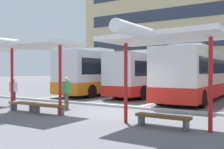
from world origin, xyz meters
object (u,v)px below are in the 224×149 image
(bench_3, at_px, (48,107))
(waiting_shelter_2, at_px, (162,39))
(coach_bus_1, at_px, (156,75))
(bench_4, at_px, (163,118))
(coach_bus_2, at_px, (198,75))
(waiting_shelter_1, at_px, (30,46))
(waiting_passenger_1, at_px, (13,90))
(coach_bus_0, at_px, (109,73))
(waiting_passenger_0, at_px, (67,90))
(bench_2, at_px, (23,104))

(bench_3, xyz_separation_m, waiting_shelter_2, (5.51, -0.13, 2.71))
(coach_bus_1, distance_m, bench_3, 12.00)
(bench_4, bearing_deg, coach_bus_2, 98.12)
(waiting_shelter_1, relative_size, bench_4, 2.30)
(waiting_passenger_1, bearing_deg, coach_bus_0, 87.06)
(waiting_shelter_1, xyz_separation_m, waiting_passenger_0, (0.37, 2.07, -2.15))
(waiting_shelter_2, bearing_deg, bench_4, 90.00)
(coach_bus_2, height_order, bench_3, coach_bus_2)
(bench_2, bearing_deg, waiting_passenger_0, 53.90)
(bench_2, distance_m, bench_3, 1.80)
(coach_bus_1, distance_m, coach_bus_2, 4.44)
(bench_3, relative_size, waiting_shelter_2, 0.36)
(waiting_shelter_1, bearing_deg, coach_bus_1, 84.98)
(bench_2, xyz_separation_m, waiting_passenger_0, (1.27, 1.75, 0.62))
(waiting_shelter_1, relative_size, waiting_passenger_0, 2.70)
(bench_4, height_order, waiting_passenger_0, waiting_passenger_0)
(coach_bus_0, bearing_deg, waiting_passenger_1, -92.94)
(coach_bus_2, xyz_separation_m, bench_4, (1.41, -9.88, -1.34))
(coach_bus_2, height_order, waiting_passenger_0, coach_bus_2)
(coach_bus_0, height_order, waiting_shelter_1, coach_bus_0)
(coach_bus_2, bearing_deg, waiting_passenger_1, -135.35)
(waiting_shelter_2, relative_size, waiting_passenger_1, 3.06)
(coach_bus_0, xyz_separation_m, waiting_passenger_1, (-0.49, -9.52, -0.90))
(waiting_shelter_1, xyz_separation_m, waiting_passenger_1, (-3.48, 1.76, -2.24))
(waiting_shelter_2, height_order, bench_4, waiting_shelter_2)
(waiting_shelter_2, bearing_deg, coach_bus_0, 130.12)
(coach_bus_2, relative_size, waiting_passenger_0, 6.73)
(coach_bus_1, relative_size, waiting_shelter_1, 2.56)
(coach_bus_2, bearing_deg, waiting_passenger_0, -119.84)
(coach_bus_1, relative_size, bench_2, 7.14)
(coach_bus_0, relative_size, bench_4, 5.80)
(waiting_shelter_1, bearing_deg, waiting_passenger_0, 79.74)
(coach_bus_1, xyz_separation_m, waiting_passenger_1, (-4.55, -10.43, -0.78))
(coach_bus_2, relative_size, bench_2, 6.95)
(waiting_shelter_1, height_order, bench_2, waiting_shelter_1)
(coach_bus_0, xyz_separation_m, waiting_shelter_1, (2.99, -11.28, 1.34))
(bench_2, height_order, waiting_passenger_0, waiting_passenger_0)
(coach_bus_1, height_order, bench_3, coach_bus_1)
(waiting_shelter_1, distance_m, bench_2, 2.93)
(coach_bus_0, bearing_deg, waiting_passenger_0, -69.96)
(bench_2, xyz_separation_m, bench_3, (1.80, -0.05, 0.00))
(coach_bus_1, relative_size, bench_3, 6.70)
(waiting_shelter_2, height_order, waiting_passenger_0, waiting_shelter_2)
(waiting_passenger_0, bearing_deg, waiting_shelter_2, -17.78)
(bench_4, bearing_deg, coach_bus_0, 130.41)
(waiting_passenger_1, bearing_deg, coach_bus_2, 44.65)
(bench_3, bearing_deg, coach_bus_1, 89.18)
(bench_3, bearing_deg, waiting_passenger_0, 106.25)
(bench_4, xyz_separation_m, waiting_passenger_0, (-6.03, 1.82, 0.62))
(bench_2, height_order, waiting_shelter_2, waiting_shelter_2)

